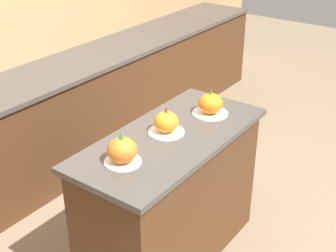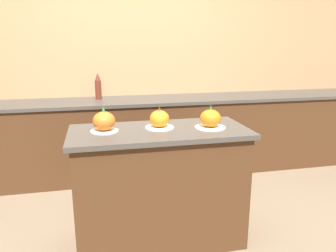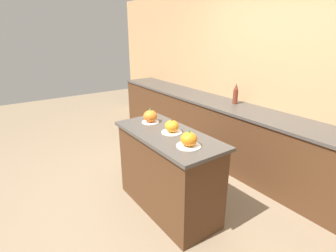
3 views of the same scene
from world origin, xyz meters
The scene contains 5 objects.
kitchen_island centered at (0.00, 0.00, 0.45)m, with size 1.28×0.58×0.89m.
back_counter centered at (0.00, 1.36, 0.44)m, with size 6.00×0.60×0.88m.
pumpkin_cake_left centered at (-0.39, 0.03, 0.96)m, with size 0.20×0.20×0.18m.
pumpkin_cake_center centered at (0.01, 0.04, 0.95)m, with size 0.21×0.21×0.16m.
pumpkin_cake_right centered at (0.37, -0.03, 0.96)m, with size 0.22×0.22×0.17m.
Camera 1 is at (-1.91, -1.36, 2.17)m, focal length 50.00 mm.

